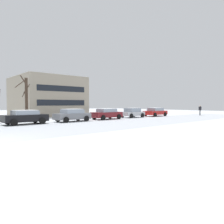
# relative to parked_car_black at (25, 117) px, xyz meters

# --- Properties ---
(parked_car_black) EXTENTS (4.29, 2.11, 1.43)m
(parked_car_black) POSITION_rel_parked_car_black_xyz_m (0.00, 0.00, 0.00)
(parked_car_black) COLOR black
(parked_car_black) RESTS_ON ground
(parked_car_gray) EXTENTS (4.24, 2.12, 1.47)m
(parked_car_gray) POSITION_rel_parked_car_black_xyz_m (5.24, -0.27, 0.01)
(parked_car_gray) COLOR slate
(parked_car_gray) RESTS_ON ground
(parked_car_maroon) EXTENTS (4.34, 2.10, 1.43)m
(parked_car_maroon) POSITION_rel_parked_car_black_xyz_m (10.48, -0.23, -0.00)
(parked_car_maroon) COLOR maroon
(parked_car_maroon) RESTS_ON ground
(parked_car_silver) EXTENTS (3.89, 2.09, 1.44)m
(parked_car_silver) POSITION_rel_parked_car_black_xyz_m (15.72, 0.02, -0.01)
(parked_car_silver) COLOR silver
(parked_car_silver) RESTS_ON ground
(parked_car_red) EXTENTS (4.45, 2.20, 1.41)m
(parked_car_red) POSITION_rel_parked_car_black_xyz_m (20.95, -0.25, -0.01)
(parked_car_red) COLOR red
(parked_car_red) RESTS_ON ground
(pedestrian_crossing) EXTENTS (0.54, 0.42, 1.77)m
(pedestrian_crossing) POSITION_rel_parked_car_black_xyz_m (28.69, -4.06, 0.30)
(pedestrian_crossing) COLOR black
(pedestrian_crossing) RESTS_ON ground
(tree_far_left) EXTENTS (1.77, 1.85, 5.47)m
(tree_far_left) POSITION_rel_parked_car_black_xyz_m (1.65, 4.39, 2.03)
(tree_far_left) COLOR #423326
(tree_far_left) RESTS_ON ground
(building_far_right) EXTENTS (10.30, 11.49, 6.75)m
(building_far_right) POSITION_rel_parked_car_black_xyz_m (8.76, 14.39, 2.64)
(building_far_right) COLOR #9E937F
(building_far_right) RESTS_ON ground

